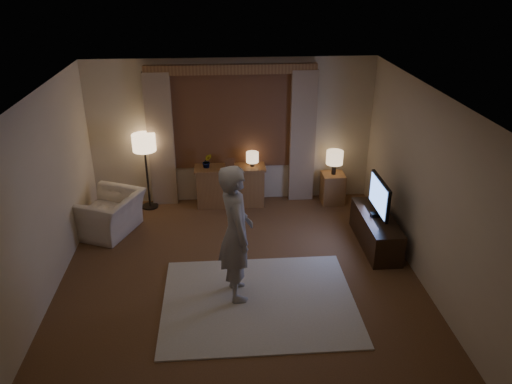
{
  "coord_description": "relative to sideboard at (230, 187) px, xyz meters",
  "views": [
    {
      "loc": [
        -0.23,
        -5.72,
        4.06
      ],
      "look_at": [
        0.26,
        0.6,
        1.11
      ],
      "focal_mm": 35.0,
      "sensor_mm": 36.0,
      "label": 1
    }
  ],
  "objects": [
    {
      "name": "room",
      "position": [
        0.06,
        -2.0,
        0.98
      ],
      "size": [
        5.04,
        5.54,
        2.64
      ],
      "color": "brown",
      "rests_on": "ground"
    },
    {
      "name": "rug",
      "position": [
        0.28,
        -2.92,
        -0.34
      ],
      "size": [
        2.5,
        2.0,
        0.02
      ],
      "primitive_type": "cube",
      "color": "beige",
      "rests_on": "floor"
    },
    {
      "name": "sideboard",
      "position": [
        0.0,
        0.0,
        0.0
      ],
      "size": [
        1.2,
        0.4,
        0.7
      ],
      "primitive_type": "cube",
      "color": "brown",
      "rests_on": "floor"
    },
    {
      "name": "picture_frame",
      "position": [
        0.0,
        0.0,
        0.45
      ],
      "size": [
        0.16,
        0.02,
        0.2
      ],
      "primitive_type": "cube",
      "color": "brown",
      "rests_on": "sideboard"
    },
    {
      "name": "plant",
      "position": [
        -0.4,
        0.0,
        0.5
      ],
      "size": [
        0.16,
        0.13,
        0.3
      ],
      "primitive_type": "imported",
      "color": "#999999",
      "rests_on": "sideboard"
    },
    {
      "name": "table_lamp_sideboard",
      "position": [
        0.4,
        0.0,
        0.55
      ],
      "size": [
        0.22,
        0.22,
        0.3
      ],
      "color": "black",
      "rests_on": "sideboard"
    },
    {
      "name": "floor_lamp",
      "position": [
        -1.46,
        0.0,
        0.81
      ],
      "size": [
        0.4,
        0.4,
        1.38
      ],
      "color": "black",
      "rests_on": "floor"
    },
    {
      "name": "armchair",
      "position": [
        -2.0,
        -0.87,
        -0.02
      ],
      "size": [
        1.2,
        1.27,
        0.66
      ],
      "primitive_type": "imported",
      "rotation": [
        0.0,
        0.0,
        -1.97
      ],
      "color": "beige",
      "rests_on": "floor"
    },
    {
      "name": "side_table",
      "position": [
        1.87,
        -0.05,
        -0.07
      ],
      "size": [
        0.4,
        0.4,
        0.56
      ],
      "primitive_type": "cube",
      "color": "brown",
      "rests_on": "floor"
    },
    {
      "name": "table_lamp_side",
      "position": [
        1.87,
        -0.05,
        0.52
      ],
      "size": [
        0.3,
        0.3,
        0.44
      ],
      "color": "black",
      "rests_on": "side_table"
    },
    {
      "name": "tv_stand",
      "position": [
        2.21,
        -1.61,
        -0.1
      ],
      "size": [
        0.45,
        1.4,
        0.5
      ],
      "primitive_type": "cube",
      "color": "black",
      "rests_on": "floor"
    },
    {
      "name": "tv",
      "position": [
        2.21,
        -1.61,
        0.49
      ],
      "size": [
        0.21,
        0.84,
        0.61
      ],
      "color": "black",
      "rests_on": "tv_stand"
    },
    {
      "name": "person",
      "position": [
        -0.0,
        -2.74,
        0.59
      ],
      "size": [
        0.54,
        0.73,
        1.84
      ],
      "primitive_type": "imported",
      "rotation": [
        0.0,
        0.0,
        1.73
      ],
      "color": "gray",
      "rests_on": "rug"
    }
  ]
}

